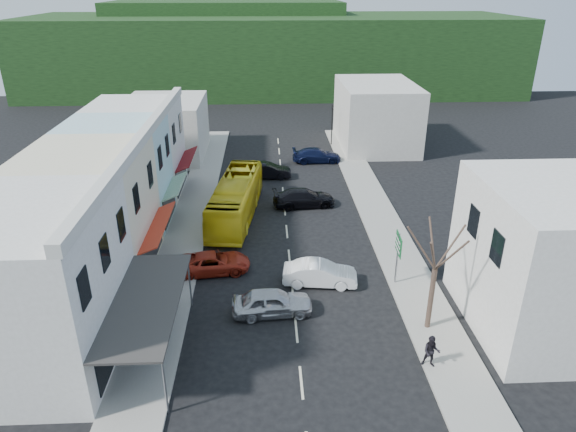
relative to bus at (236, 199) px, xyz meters
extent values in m
plane|color=black|center=(3.89, -10.75, -1.55)|extent=(120.00, 120.00, 0.00)
cube|color=gray|center=(-3.61, -0.75, -1.48)|extent=(3.00, 52.00, 0.15)
cube|color=gray|center=(11.39, -0.75, -1.48)|extent=(3.00, 52.00, 0.15)
cube|color=beige|center=(-8.61, -16.25, 2.45)|extent=(7.00, 9.00, 8.00)
cube|color=#5D0C10|center=(-4.51, -16.25, 1.50)|extent=(1.30, 7.65, 0.08)
cube|color=beige|center=(-8.61, -7.75, 2.45)|extent=(7.00, 8.00, 8.00)
cube|color=#B42F1A|center=(-4.51, -7.75, 1.50)|extent=(1.30, 6.80, 0.08)
cube|color=#9AC0C8|center=(-8.61, -0.75, 2.45)|extent=(7.00, 6.00, 8.00)
cube|color=#195926|center=(-4.51, -0.75, 1.50)|extent=(1.30, 5.10, 0.08)
cube|color=beige|center=(-8.61, 5.75, 2.45)|extent=(7.00, 7.00, 8.00)
cube|color=#5D0C10|center=(-4.51, 5.75, 1.50)|extent=(1.30, 5.95, 0.08)
cube|color=beige|center=(17.39, -14.75, 2.45)|extent=(8.00, 9.00, 8.00)
cube|color=#B7B2A8|center=(-8.11, 16.25, 1.45)|extent=(8.00, 10.00, 6.00)
cube|color=#B7B2A8|center=(14.89, 19.25, 1.95)|extent=(8.00, 12.00, 7.00)
cube|color=black|center=(3.89, 53.25, 4.45)|extent=(80.00, 24.00, 12.00)
cube|color=black|center=(-4.11, 59.25, 8.45)|extent=(40.00, 16.00, 8.00)
imported|color=yellow|center=(0.00, 0.00, 0.00)|extent=(3.92, 11.82, 3.10)
imported|color=#BCBCC1|center=(2.62, -13.20, -0.85)|extent=(4.53, 2.15, 1.40)
imported|color=white|center=(5.63, -10.21, -0.85)|extent=(4.58, 2.29, 1.40)
imported|color=maroon|center=(-1.11, -8.40, -0.85)|extent=(4.80, 2.47, 1.40)
imported|color=black|center=(5.53, 1.97, -0.85)|extent=(4.68, 2.34, 1.40)
imported|color=black|center=(2.52, 8.86, -0.85)|extent=(4.43, 1.86, 1.40)
imported|color=black|center=(7.69, 13.40, -0.85)|extent=(4.56, 2.00, 1.40)
imported|color=black|center=(-4.36, -10.28, -0.55)|extent=(0.53, 0.68, 1.70)
imported|color=black|center=(10.19, -18.05, -0.55)|extent=(0.80, 0.63, 1.70)
camera|label=1|loc=(2.43, -37.36, 15.65)|focal=32.00mm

